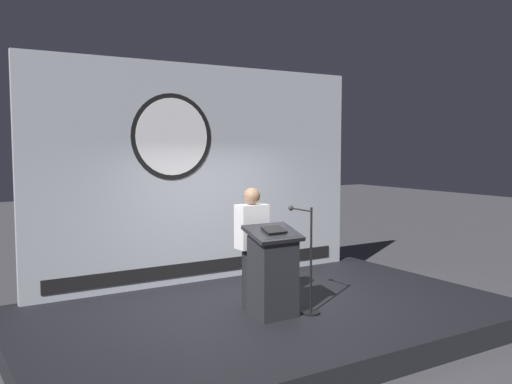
% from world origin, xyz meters
% --- Properties ---
extents(ground_plane, '(40.00, 40.00, 0.00)m').
position_xyz_m(ground_plane, '(0.00, 0.00, 0.00)').
color(ground_plane, '#4C4C51').
extents(stage_platform, '(6.40, 4.00, 0.30)m').
position_xyz_m(stage_platform, '(0.00, 0.00, 0.15)').
color(stage_platform, black).
rests_on(stage_platform, ground).
extents(banner_display, '(5.53, 0.12, 3.38)m').
position_xyz_m(banner_display, '(-0.01, 1.85, 1.99)').
color(banner_display, '#B2B7C1').
rests_on(banner_display, stage_platform).
extents(podium, '(0.64, 0.49, 1.15)m').
position_xyz_m(podium, '(-0.14, -0.33, 0.85)').
color(podium, '#26262B').
rests_on(podium, stage_platform).
extents(speaker_person, '(0.40, 0.26, 1.59)m').
position_xyz_m(speaker_person, '(-0.16, 0.15, 1.11)').
color(speaker_person, black).
rests_on(speaker_person, stage_platform).
extents(microphone_stand, '(0.24, 0.59, 1.36)m').
position_xyz_m(microphone_stand, '(0.33, -0.42, 0.78)').
color(microphone_stand, black).
rests_on(microphone_stand, stage_platform).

